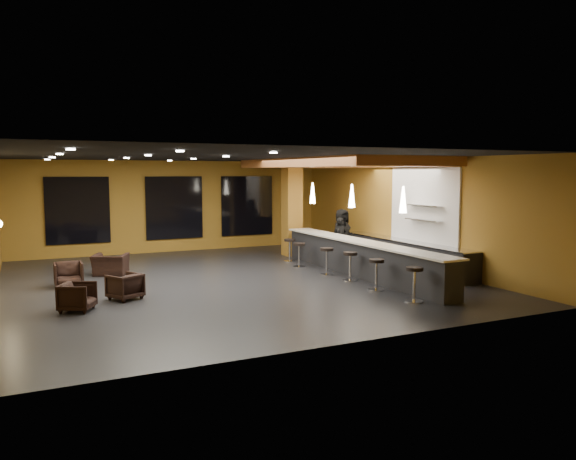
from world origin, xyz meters
name	(u,v)px	position (x,y,z in m)	size (l,w,h in m)	color
floor	(232,282)	(0.00, 0.00, -0.05)	(12.00, 13.00, 0.10)	black
ceiling	(231,155)	(0.00, 0.00, 3.55)	(12.00, 13.00, 0.10)	black
wall_back	(174,206)	(0.00, 6.55, 1.75)	(12.00, 0.10, 3.50)	olive
wall_front	(358,247)	(0.00, -6.55, 1.75)	(12.00, 0.10, 3.50)	olive
wall_right	(406,212)	(6.05, 0.00, 1.75)	(0.10, 13.00, 3.50)	olive
wood_soffit	(337,163)	(4.00, 1.00, 3.36)	(3.60, 8.00, 0.28)	#B36834
window_left	(78,210)	(-3.50, 6.44, 1.70)	(2.20, 0.06, 2.40)	black
window_center	(174,208)	(0.00, 6.44, 1.70)	(2.20, 0.06, 2.40)	black
window_right	(247,206)	(3.00, 6.44, 1.70)	(2.20, 0.06, 2.40)	black
tile_backsplash	(424,206)	(5.96, -1.00, 2.00)	(0.06, 3.20, 2.40)	white
bar_counter	(360,259)	(3.65, -1.00, 0.50)	(0.60, 8.00, 1.00)	black
bar_top	(360,241)	(3.65, -1.00, 1.02)	(0.78, 8.10, 0.05)	silver
prep_counter	(404,255)	(5.65, -0.50, 0.43)	(0.70, 6.00, 0.86)	black
prep_top	(405,241)	(5.65, -0.50, 0.89)	(0.72, 6.00, 0.03)	silver
wall_shelf_lower	(424,220)	(5.82, -1.20, 1.60)	(0.30, 1.50, 0.03)	silver
wall_shelf_upper	(424,205)	(5.82, -1.20, 2.05)	(0.30, 1.50, 0.03)	silver
column	(292,208)	(3.65, 3.60, 1.75)	(0.60, 0.60, 3.50)	#936321
pendant_0	(403,200)	(3.65, -3.00, 2.35)	(0.20, 0.20, 0.70)	white
pendant_1	(352,196)	(3.65, -0.50, 2.35)	(0.20, 0.20, 0.70)	white
pendant_2	(313,193)	(3.65, 2.00, 2.35)	(0.20, 0.20, 0.70)	white
staff_a	(341,239)	(4.58, 1.65, 0.75)	(0.55, 0.36, 1.50)	black
staff_b	(344,237)	(4.90, 1.99, 0.79)	(0.77, 0.60, 1.59)	black
staff_c	(342,234)	(4.90, 2.12, 0.88)	(0.86, 0.56, 1.77)	black
armchair_a	(77,297)	(-4.31, -1.87, 0.32)	(0.67, 0.69, 0.63)	black
armchair_b	(125,286)	(-3.17, -1.17, 0.32)	(0.68, 0.70, 0.64)	black
armchair_c	(69,274)	(-4.27, 1.03, 0.33)	(0.71, 0.73, 0.67)	black
armchair_d	(110,265)	(-3.01, 2.34, 0.31)	(0.96, 0.84, 0.62)	black
bar_stool_0	(414,280)	(2.94, -4.43, 0.54)	(0.43, 0.43, 0.84)	silver
bar_stool_1	(376,270)	(2.90, -2.92, 0.52)	(0.41, 0.41, 0.82)	silver
bar_stool_2	(350,262)	(2.97, -1.53, 0.53)	(0.42, 0.42, 0.82)	silver
bar_stool_3	(327,258)	(2.83, -0.45, 0.52)	(0.41, 0.41, 0.82)	silver
bar_stool_4	(299,252)	(2.71, 1.15, 0.50)	(0.40, 0.40, 0.79)	silver
bar_stool_5	(290,247)	(2.91, 2.27, 0.50)	(0.40, 0.40, 0.79)	silver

